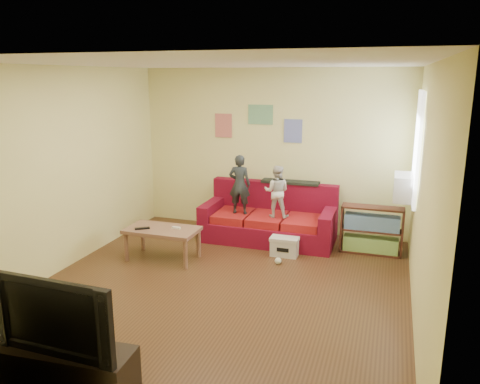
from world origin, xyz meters
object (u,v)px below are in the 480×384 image
(coffee_table, at_px, (162,233))
(tv_stand, at_px, (66,372))
(child_a, at_px, (240,184))
(television, at_px, (60,312))
(file_box, at_px, (285,245))
(child_b, at_px, (277,191))
(sofa, at_px, (270,221))
(bookshelf, at_px, (371,232))

(coffee_table, relative_size, tv_stand, 0.89)
(child_a, xyz_separation_m, television, (-0.15, -4.06, -0.15))
(file_box, height_order, television, television)
(child_b, bearing_deg, sofa, -54.16)
(child_a, height_order, tv_stand, child_a)
(bookshelf, bearing_deg, coffee_table, -157.27)
(coffee_table, height_order, file_box, coffee_table)
(coffee_table, xyz_separation_m, tv_stand, (0.63, -2.92, -0.18))
(sofa, bearing_deg, child_a, -159.27)
(child_b, bearing_deg, tv_stand, 74.50)
(file_box, bearing_deg, sofa, 123.09)
(sofa, bearing_deg, television, -98.15)
(child_a, bearing_deg, tv_stand, 83.40)
(child_b, bearing_deg, bookshelf, 176.74)
(sofa, distance_m, coffee_table, 1.81)
(bookshelf, bearing_deg, television, -118.12)
(child_a, bearing_deg, sofa, -163.69)
(coffee_table, distance_m, tv_stand, 2.99)
(child_b, bearing_deg, television, 74.50)
(sofa, xyz_separation_m, tv_stand, (-0.61, -4.23, -0.09))
(sofa, bearing_deg, tv_stand, -98.15)
(child_a, xyz_separation_m, bookshelf, (2.04, 0.04, -0.59))
(child_b, xyz_separation_m, television, (-0.75, -4.06, -0.09))
(bookshelf, relative_size, television, 0.79)
(coffee_table, bearing_deg, television, -77.79)
(child_b, distance_m, bookshelf, 1.53)
(bookshelf, bearing_deg, file_box, -158.05)
(coffee_table, bearing_deg, child_b, 39.45)
(bookshelf, height_order, television, television)
(file_box, bearing_deg, television, -105.46)
(file_box, relative_size, television, 0.37)
(child_a, height_order, coffee_table, child_a)
(sofa, height_order, file_box, sofa)
(child_a, relative_size, tv_stand, 0.82)
(coffee_table, distance_m, bookshelf, 3.06)
(file_box, xyz_separation_m, tv_stand, (-1.00, -3.62, 0.07))
(file_box, bearing_deg, child_a, 152.76)
(child_a, height_order, bookshelf, child_a)
(sofa, relative_size, file_box, 5.07)
(child_b, distance_m, coffee_table, 1.85)
(child_a, distance_m, file_box, 1.22)
(tv_stand, bearing_deg, child_a, 84.13)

